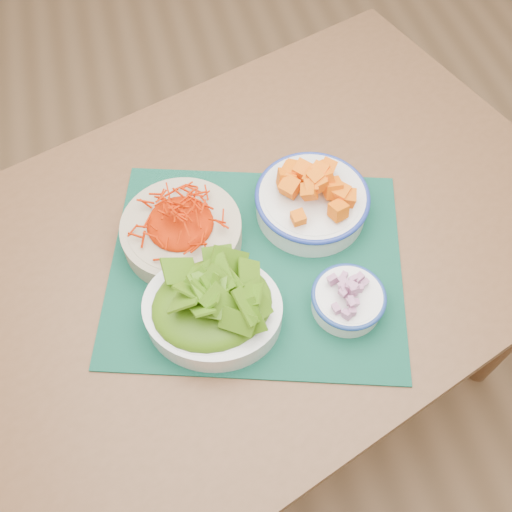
{
  "coord_description": "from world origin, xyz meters",
  "views": [
    {
      "loc": [
        -0.36,
        -0.83,
        1.64
      ],
      "look_at": [
        -0.23,
        -0.32,
        0.78
      ],
      "focal_mm": 40.0,
      "sensor_mm": 36.0,
      "label": 1
    }
  ],
  "objects_px": {
    "onion_bowl": "(348,298)",
    "carrot_bowl": "(181,228)",
    "squash_bowl": "(312,197)",
    "lettuce_bowl": "(212,305)",
    "table": "(255,263)",
    "placemat": "(256,265)"
  },
  "relations": [
    {
      "from": "onion_bowl",
      "to": "carrot_bowl",
      "type": "bearing_deg",
      "value": 140.11
    },
    {
      "from": "squash_bowl",
      "to": "onion_bowl",
      "type": "height_order",
      "value": "squash_bowl"
    },
    {
      "from": "lettuce_bowl",
      "to": "onion_bowl",
      "type": "xyz_separation_m",
      "value": [
        0.23,
        -0.04,
        -0.02
      ]
    },
    {
      "from": "table",
      "to": "squash_bowl",
      "type": "xyz_separation_m",
      "value": [
        0.12,
        0.03,
        0.14
      ]
    },
    {
      "from": "placemat",
      "to": "lettuce_bowl",
      "type": "relative_size",
      "value": 1.83
    },
    {
      "from": "table",
      "to": "placemat",
      "type": "distance_m",
      "value": 0.11
    },
    {
      "from": "lettuce_bowl",
      "to": "squash_bowl",
      "type": "bearing_deg",
      "value": 57.71
    },
    {
      "from": "carrot_bowl",
      "to": "lettuce_bowl",
      "type": "xyz_separation_m",
      "value": [
        0.02,
        -0.17,
        0.01
      ]
    },
    {
      "from": "table",
      "to": "lettuce_bowl",
      "type": "height_order",
      "value": "lettuce_bowl"
    },
    {
      "from": "carrot_bowl",
      "to": "lettuce_bowl",
      "type": "height_order",
      "value": "lettuce_bowl"
    },
    {
      "from": "squash_bowl",
      "to": "placemat",
      "type": "bearing_deg",
      "value": -145.91
    },
    {
      "from": "squash_bowl",
      "to": "table",
      "type": "bearing_deg",
      "value": -166.74
    },
    {
      "from": "table",
      "to": "carrot_bowl",
      "type": "bearing_deg",
      "value": 150.46
    },
    {
      "from": "table",
      "to": "onion_bowl",
      "type": "distance_m",
      "value": 0.25
    },
    {
      "from": "carrot_bowl",
      "to": "lettuce_bowl",
      "type": "distance_m",
      "value": 0.17
    },
    {
      "from": "placemat",
      "to": "onion_bowl",
      "type": "bearing_deg",
      "value": -25.33
    },
    {
      "from": "table",
      "to": "squash_bowl",
      "type": "distance_m",
      "value": 0.19
    },
    {
      "from": "lettuce_bowl",
      "to": "carrot_bowl",
      "type": "bearing_deg",
      "value": 117.37
    },
    {
      "from": "lettuce_bowl",
      "to": "onion_bowl",
      "type": "height_order",
      "value": "lettuce_bowl"
    },
    {
      "from": "placemat",
      "to": "squash_bowl",
      "type": "bearing_deg",
      "value": 51.61
    },
    {
      "from": "lettuce_bowl",
      "to": "table",
      "type": "bearing_deg",
      "value": 73.46
    },
    {
      "from": "squash_bowl",
      "to": "lettuce_bowl",
      "type": "bearing_deg",
      "value": -142.72
    }
  ]
}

